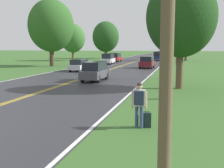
# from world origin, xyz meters

# --- Properties ---
(hitchhiker_person) EXTENTS (0.61, 0.44, 1.80)m
(hitchhiker_person) POSITION_xyz_m (8.09, 2.90, 1.10)
(hitchhiker_person) COLOR #38476B
(hitchhiker_person) RESTS_ON ground
(suitcase) EXTENTS (0.37, 0.19, 0.65)m
(suitcase) POSITION_xyz_m (8.38, 3.02, 0.30)
(suitcase) COLOR #19282D
(suitcase) RESTS_ON ground
(fire_hydrant) EXTENTS (0.46, 0.30, 0.83)m
(fire_hydrant) POSITION_xyz_m (8.61, 9.33, 0.42)
(fire_hydrant) COLOR red
(fire_hydrant) RESTS_ON ground
(utility_pole_midground) EXTENTS (1.80, 0.24, 7.57)m
(utility_pole_midground) POSITION_xyz_m (8.28, 20.50, 3.93)
(utility_pole_midground) COLOR brown
(utility_pole_midground) RESTS_ON ground
(utility_pole_far) EXTENTS (1.80, 0.24, 9.90)m
(utility_pole_far) POSITION_xyz_m (8.75, 43.92, 5.11)
(utility_pole_far) COLOR brown
(utility_pole_far) RESTS_ON ground
(tree_left_verge) EXTENTS (5.90, 5.90, 9.22)m
(tree_left_verge) POSITION_xyz_m (10.55, 58.04, 5.81)
(tree_left_verge) COLOR brown
(tree_left_verge) RESTS_ON ground
(tree_behind_sign) EXTENTS (5.61, 5.61, 8.30)m
(tree_behind_sign) POSITION_xyz_m (-14.39, 52.25, 5.06)
(tree_behind_sign) COLOR brown
(tree_behind_sign) RESTS_ON ground
(tree_mid_treeline) EXTENTS (7.02, 7.02, 9.83)m
(tree_mid_treeline) POSITION_xyz_m (-10.13, 65.01, 5.77)
(tree_mid_treeline) COLOR brown
(tree_mid_treeline) RESTS_ON ground
(tree_right_cluster) EXTENTS (7.32, 7.32, 10.77)m
(tree_right_cluster) POSITION_xyz_m (-10.95, 34.39, 6.54)
(tree_right_cluster) COLOR #473828
(tree_right_cluster) RESTS_ON ground
(tree_far_back) EXTENTS (5.23, 5.23, 8.41)m
(tree_far_back) POSITION_xyz_m (9.53, 14.12, 5.38)
(tree_far_back) COLOR brown
(tree_far_back) RESTS_ON ground
(car_dark_grey_suv_nearest) EXTENTS (1.76, 4.47, 1.81)m
(car_dark_grey_suv_nearest) POSITION_xyz_m (1.81, 17.17, 0.94)
(car_dark_grey_suv_nearest) COLOR black
(car_dark_grey_suv_nearest) RESTS_ON ground
(car_silver_van_approaching) EXTENTS (1.76, 4.19, 1.54)m
(car_silver_van_approaching) POSITION_xyz_m (-3.37, 26.78, 0.81)
(car_silver_van_approaching) COLOR black
(car_silver_van_approaching) RESTS_ON ground
(car_maroon_suv_mid_near) EXTENTS (1.98, 4.25, 1.78)m
(car_maroon_suv_mid_near) POSITION_xyz_m (4.68, 33.96, 0.94)
(car_maroon_suv_mid_near) COLOR black
(car_maroon_suv_mid_near) RESTS_ON ground
(car_white_van_mid_far) EXTENTS (2.05, 4.91, 1.92)m
(car_white_van_mid_far) POSITION_xyz_m (-3.52, 42.27, 0.98)
(car_white_van_mid_far) COLOR black
(car_white_van_mid_far) RESTS_ON ground
(car_red_suv_receding) EXTENTS (2.03, 4.35, 1.89)m
(car_red_suv_receding) POSITION_xyz_m (-3.94, 50.03, 0.99)
(car_red_suv_receding) COLOR black
(car_red_suv_receding) RESTS_ON ground
(car_dark_blue_van_distant) EXTENTS (1.85, 4.30, 2.04)m
(car_dark_blue_van_distant) POSITION_xyz_m (4.15, 58.15, 1.04)
(car_dark_blue_van_distant) COLOR black
(car_dark_blue_van_distant) RESTS_ON ground
(car_dark_green_van_horizon) EXTENTS (2.11, 4.75, 1.75)m
(car_dark_green_van_horizon) POSITION_xyz_m (2.72, 87.66, 0.93)
(car_dark_green_van_horizon) COLOR black
(car_dark_green_van_horizon) RESTS_ON ground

